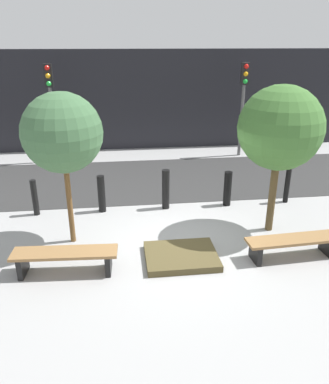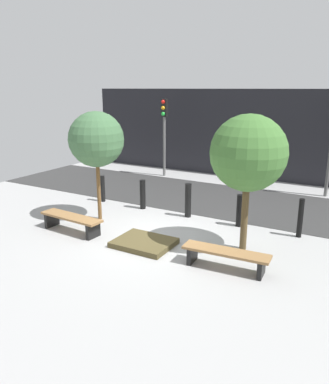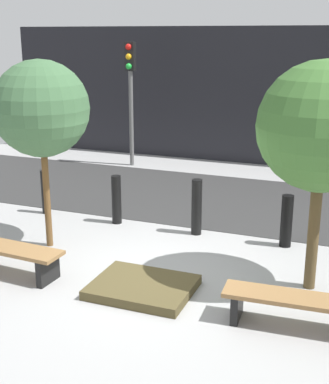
% 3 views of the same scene
% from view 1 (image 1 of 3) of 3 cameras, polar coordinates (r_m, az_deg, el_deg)
% --- Properties ---
extents(ground_plane, '(18.00, 18.00, 0.00)m').
position_cam_1_polar(ground_plane, '(8.35, 1.92, -8.15)').
color(ground_plane, '#9C9C9C').
extents(road_strip, '(18.00, 4.09, 0.01)m').
position_cam_1_polar(road_strip, '(12.24, -1.15, 2.03)').
color(road_strip, '#303030').
rests_on(road_strip, ground).
extents(building_facade, '(16.20, 0.50, 3.90)m').
position_cam_1_polar(building_facade, '(15.68, -2.77, 13.83)').
color(building_facade, black).
rests_on(building_facade, ground).
extents(bench_left, '(2.02, 0.59, 0.47)m').
position_cam_1_polar(bench_left, '(7.53, -14.90, -9.55)').
color(bench_left, black).
rests_on(bench_left, ground).
extents(bench_right, '(1.99, 0.57, 0.45)m').
position_cam_1_polar(bench_right, '(8.21, 18.97, -7.40)').
color(bench_right, black).
rests_on(bench_right, ground).
extents(planter_bed, '(1.48, 1.18, 0.14)m').
position_cam_1_polar(planter_bed, '(7.85, 2.55, -9.74)').
color(planter_bed, '#4E4327').
rests_on(planter_bed, ground).
extents(tree_behind_left_bench, '(1.64, 1.64, 3.30)m').
position_cam_1_polar(tree_behind_left_bench, '(7.90, -15.31, 8.62)').
color(tree_behind_left_bench, brown).
rests_on(tree_behind_left_bench, ground).
extents(tree_behind_right_bench, '(1.84, 1.84, 3.38)m').
position_cam_1_polar(tree_behind_right_bench, '(8.54, 17.21, 9.21)').
color(tree_behind_right_bench, '#4F3E24').
rests_on(tree_behind_right_bench, ground).
extents(bollard_far_left, '(0.15, 0.15, 0.95)m').
position_cam_1_polar(bollard_far_left, '(10.12, -19.16, -0.81)').
color(bollard_far_left, black).
rests_on(bollard_far_left, ground).
extents(bollard_left, '(0.19, 0.19, 0.99)m').
position_cam_1_polar(bollard_left, '(9.88, -9.58, -0.28)').
color(bollard_left, black).
rests_on(bollard_left, ground).
extents(bollard_center, '(0.20, 0.20, 1.08)m').
position_cam_1_polar(bollard_center, '(9.91, 0.19, 0.41)').
color(bollard_center, black).
rests_on(bollard_center, ground).
extents(bollard_right, '(0.21, 0.21, 0.96)m').
position_cam_1_polar(bollard_right, '(10.27, 9.58, 0.51)').
color(bollard_right, black).
rests_on(bollard_right, ground).
extents(bollard_far_right, '(0.14, 0.14, 1.09)m').
position_cam_1_polar(bollard_far_right, '(10.84, 18.21, 1.20)').
color(bollard_far_right, black).
rests_on(bollard_far_right, ground).
extents(traffic_light_west, '(0.28, 0.27, 3.47)m').
position_cam_1_polar(traffic_light_west, '(14.08, -16.97, 13.86)').
color(traffic_light_west, slate).
rests_on(traffic_light_west, ground).
extents(traffic_light_mid_west, '(0.28, 0.27, 3.47)m').
position_cam_1_polar(traffic_light_mid_west, '(14.64, 11.95, 14.58)').
color(traffic_light_mid_west, '#585858').
rests_on(traffic_light_mid_west, ground).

